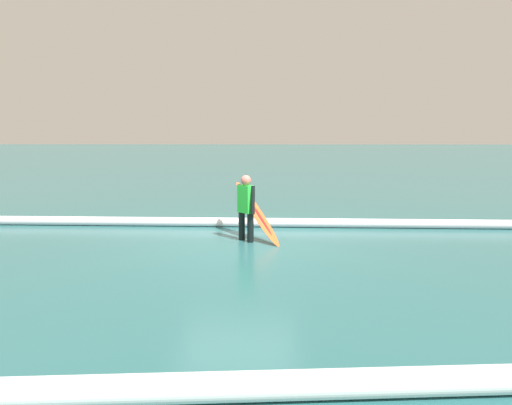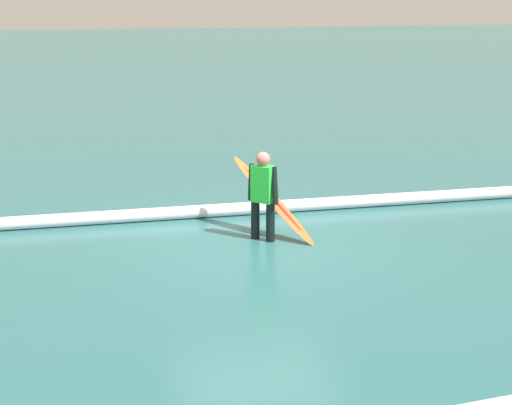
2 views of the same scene
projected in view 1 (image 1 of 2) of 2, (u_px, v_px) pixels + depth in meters
name	position (u px, v px, depth m)	size (l,w,h in m)	color
ground_plane	(238.00, 243.00, 9.51)	(143.90, 143.90, 0.00)	#285E60
surfer	(246.00, 205.00, 9.61)	(0.39, 0.50, 1.42)	black
surfboard	(257.00, 212.00, 9.85)	(1.17, 1.58, 1.20)	#E55926
wave_crest_foreground	(320.00, 223.00, 11.08)	(0.22, 0.22, 18.89)	white
wave_crest_midground	(445.00, 381.00, 4.04)	(0.26, 0.26, 14.49)	white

